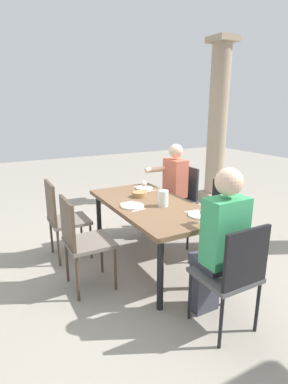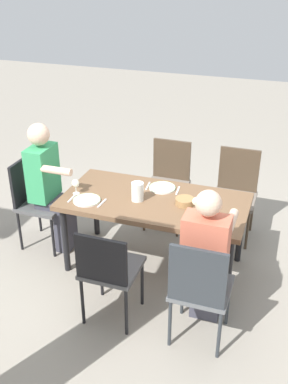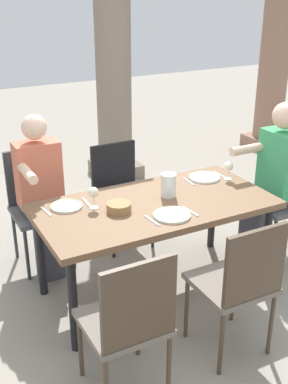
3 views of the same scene
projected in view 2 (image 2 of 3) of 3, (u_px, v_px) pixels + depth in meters
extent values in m
plane|color=gray|center=(154.00, 265.00, 4.54)|extent=(16.00, 16.00, 0.00)
cube|color=brown|center=(155.00, 202.00, 4.21)|extent=(1.69, 0.85, 0.05)
cylinder|color=black|center=(228.00, 273.00, 3.87)|extent=(0.06, 0.06, 0.69)
cylinder|color=black|center=(65.00, 240.00, 4.31)|extent=(0.06, 0.06, 0.69)
cylinder|color=black|center=(240.00, 231.00, 4.45)|extent=(0.06, 0.06, 0.69)
cylinder|color=black|center=(96.00, 206.00, 4.89)|extent=(0.06, 0.06, 0.69)
cube|color=#5B5E61|center=(202.00, 288.00, 3.50)|extent=(0.44, 0.44, 0.04)
cube|color=#2D3338|center=(197.00, 278.00, 3.22)|extent=(0.42, 0.03, 0.48)
cylinder|color=#2D3338|center=(228.00, 302.00, 3.71)|extent=(0.03, 0.03, 0.45)
cylinder|color=#2D3338|center=(182.00, 292.00, 3.82)|extent=(0.03, 0.03, 0.45)
cylinder|color=#2D3338|center=(219.00, 335.00, 3.40)|extent=(0.03, 0.03, 0.45)
cylinder|color=#2D3338|center=(170.00, 323.00, 3.50)|extent=(0.03, 0.03, 0.45)
cube|color=#6A6158|center=(234.00, 199.00, 4.79)|extent=(0.44, 0.44, 0.04)
cube|color=#473828|center=(239.00, 170.00, 4.84)|extent=(0.42, 0.03, 0.49)
cylinder|color=#473828|center=(211.00, 224.00, 4.79)|extent=(0.03, 0.03, 0.44)
cylinder|color=#473828|center=(247.00, 231.00, 4.68)|extent=(0.03, 0.03, 0.44)
cylinder|color=#473828|center=(217.00, 208.00, 5.11)|extent=(0.03, 0.03, 0.44)
cylinder|color=#473828|center=(252.00, 213.00, 5.00)|extent=(0.03, 0.03, 0.44)
cube|color=#4F4F50|center=(112.00, 268.00, 3.71)|extent=(0.44, 0.44, 0.04)
cube|color=black|center=(101.00, 261.00, 3.44)|extent=(0.42, 0.03, 0.41)
cylinder|color=black|center=(142.00, 283.00, 3.92)|extent=(0.03, 0.03, 0.46)
cylinder|color=black|center=(101.00, 274.00, 4.03)|extent=(0.03, 0.03, 0.46)
cylinder|color=black|center=(126.00, 312.00, 3.61)|extent=(0.03, 0.03, 0.46)
cylinder|color=black|center=(82.00, 301.00, 3.72)|extent=(0.03, 0.03, 0.46)
cube|color=#6A6158|center=(166.00, 187.00, 4.99)|extent=(0.44, 0.44, 0.04)
cube|color=#473828|center=(172.00, 160.00, 5.05)|extent=(0.42, 0.03, 0.47)
cylinder|color=#473828|center=(144.00, 212.00, 5.00)|extent=(0.03, 0.03, 0.46)
cylinder|color=#473828|center=(178.00, 218.00, 4.89)|extent=(0.03, 0.03, 0.46)
cylinder|color=#473828|center=(155.00, 197.00, 5.32)|extent=(0.03, 0.03, 0.46)
cylinder|color=#473828|center=(186.00, 202.00, 5.21)|extent=(0.03, 0.03, 0.46)
cube|color=#4F4F50|center=(43.00, 204.00, 4.66)|extent=(0.44, 0.44, 0.04)
cube|color=black|center=(24.00, 181.00, 4.61)|extent=(0.03, 0.42, 0.47)
cylinder|color=black|center=(53.00, 237.00, 4.56)|extent=(0.03, 0.03, 0.45)
cylinder|color=black|center=(71.00, 219.00, 4.88)|extent=(0.03, 0.03, 0.45)
cylinder|color=black|center=(20.00, 231.00, 4.67)|extent=(0.03, 0.03, 0.45)
cylinder|color=black|center=(39.00, 213.00, 4.99)|extent=(0.03, 0.03, 0.45)
cube|color=#3F3F4C|center=(206.00, 293.00, 3.80)|extent=(0.24, 0.14, 0.46)
cube|color=#3F3F4C|center=(206.00, 272.00, 3.60)|extent=(0.28, 0.32, 0.10)
cube|color=#CC664C|center=(205.00, 248.00, 3.36)|extent=(0.34, 0.20, 0.51)
sphere|color=beige|center=(208.00, 203.00, 3.19)|extent=(0.19, 0.19, 0.19)
cylinder|color=beige|center=(231.00, 222.00, 3.47)|extent=(0.07, 0.30, 0.07)
cube|color=#3F3F4C|center=(66.00, 228.00, 4.71)|extent=(0.14, 0.24, 0.46)
cube|color=#3F3F4C|center=(56.00, 203.00, 4.60)|extent=(0.32, 0.28, 0.10)
cube|color=#389E60|center=(43.00, 173.00, 4.49)|extent=(0.20, 0.34, 0.54)
sphere|color=beige|center=(38.00, 134.00, 4.30)|extent=(0.21, 0.21, 0.21)
cylinder|color=beige|center=(57.00, 170.00, 4.25)|extent=(0.30, 0.07, 0.07)
cylinder|color=white|center=(212.00, 222.00, 3.84)|extent=(0.22, 0.22, 0.01)
torus|color=#A9CD91|center=(213.00, 221.00, 3.83)|extent=(0.22, 0.22, 0.01)
cylinder|color=white|center=(196.00, 213.00, 3.97)|extent=(0.06, 0.06, 0.00)
cylinder|color=white|center=(196.00, 209.00, 3.95)|extent=(0.01, 0.01, 0.08)
sphere|color=#F2EFCC|center=(197.00, 201.00, 3.92)|extent=(0.08, 0.08, 0.08)
cube|color=silver|center=(230.00, 225.00, 3.80)|extent=(0.04, 0.17, 0.01)
cube|color=silver|center=(195.00, 219.00, 3.88)|extent=(0.02, 0.17, 0.01)
cylinder|color=white|center=(163.00, 188.00, 4.39)|extent=(0.26, 0.26, 0.01)
torus|color=#A9CD91|center=(163.00, 187.00, 4.39)|extent=(0.26, 0.26, 0.01)
cube|color=silver|center=(178.00, 191.00, 4.35)|extent=(0.03, 0.17, 0.01)
cube|color=silver|center=(148.00, 186.00, 4.44)|extent=(0.03, 0.17, 0.01)
cylinder|color=white|center=(87.00, 200.00, 4.17)|extent=(0.25, 0.25, 0.01)
torus|color=#A9CD91|center=(87.00, 200.00, 4.17)|extent=(0.25, 0.25, 0.01)
cylinder|color=white|center=(76.00, 193.00, 4.30)|extent=(0.06, 0.06, 0.00)
cylinder|color=white|center=(76.00, 190.00, 4.29)|extent=(0.01, 0.01, 0.07)
sphere|color=#F2EFCC|center=(75.00, 183.00, 4.26)|extent=(0.07, 0.07, 0.07)
cube|color=silver|center=(102.00, 203.00, 4.13)|extent=(0.02, 0.17, 0.01)
cube|color=silver|center=(72.00, 198.00, 4.22)|extent=(0.02, 0.17, 0.01)
cylinder|color=white|center=(137.00, 192.00, 4.15)|extent=(0.11, 0.11, 0.17)
cylinder|color=#EFEAC6|center=(138.00, 194.00, 4.16)|extent=(0.10, 0.10, 0.11)
cylinder|color=#9E7547|center=(185.00, 201.00, 4.10)|extent=(0.17, 0.17, 0.06)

